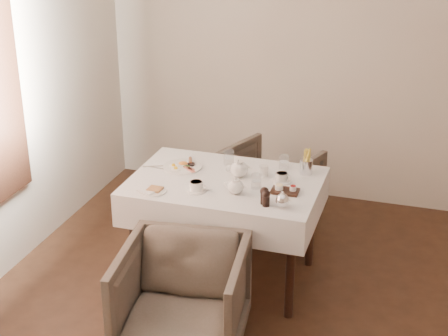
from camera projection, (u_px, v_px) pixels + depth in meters
table at (225, 196)px, 4.68m from camera, size 1.28×0.88×0.75m
armchair_near at (182, 300)px, 4.06m from camera, size 0.81×0.83×0.68m
armchair_far at (267, 188)px, 5.55m from camera, size 0.90×0.91×0.65m
breakfast_plate at (183, 166)px, 4.84m from camera, size 0.28×0.28×0.03m
side_plate at (152, 191)px, 4.47m from camera, size 0.19×0.18×0.02m
teapot_centre at (239, 168)px, 4.66m from camera, size 0.20×0.18×0.14m
teapot_front at (235, 186)px, 4.42m from camera, size 0.16×0.13×0.12m
creamer at (264, 171)px, 4.69m from camera, size 0.07×0.07×0.07m
teacup_near at (196, 187)px, 4.47m from camera, size 0.13×0.13×0.07m
teacup_far at (282, 178)px, 4.60m from camera, size 0.13×0.13×0.06m
glass_left at (229, 158)px, 4.87m from camera, size 0.08×0.08×0.10m
glass_mid at (256, 181)px, 4.51m from camera, size 0.07×0.07×0.10m
glass_right at (284, 162)px, 4.80m from camera, size 0.07×0.07×0.10m
condiment_board at (285, 190)px, 4.46m from camera, size 0.18×0.12×0.05m
pepper_mill_left at (264, 195)px, 4.29m from camera, size 0.07×0.07×0.11m
pepper_mill_right at (266, 198)px, 4.26m from camera, size 0.06×0.06×0.11m
silver_pot at (282, 199)px, 4.24m from camera, size 0.12×0.10×0.11m
fries_cup at (306, 163)px, 4.71m from camera, size 0.09×0.09×0.19m
cutlery_fork at (156, 166)px, 4.85m from camera, size 0.18×0.09×0.00m
cutlery_knife at (161, 169)px, 4.81m from camera, size 0.20×0.04×0.00m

